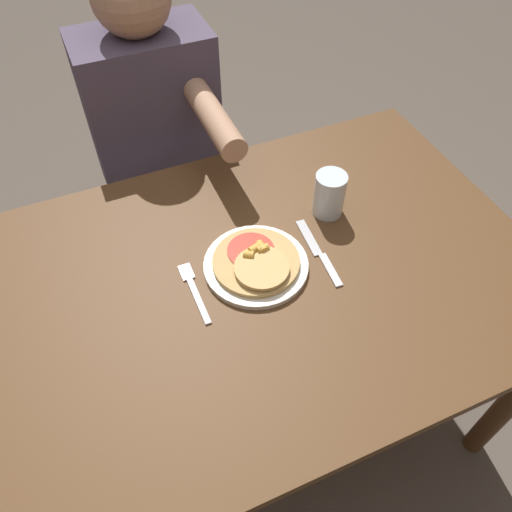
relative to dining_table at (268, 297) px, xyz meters
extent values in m
plane|color=brown|center=(0.00, 0.00, -0.64)|extent=(8.00, 8.00, 0.00)
cube|color=brown|center=(0.00, 0.00, 0.09)|extent=(1.27, 0.90, 0.03)
cylinder|color=brown|center=(-0.57, 0.39, -0.29)|extent=(0.06, 0.06, 0.72)
cylinder|color=brown|center=(0.57, 0.39, -0.29)|extent=(0.06, 0.06, 0.72)
cylinder|color=silver|center=(-0.02, 0.02, 0.11)|extent=(0.24, 0.24, 0.01)
cylinder|color=tan|center=(-0.02, 0.02, 0.12)|extent=(0.20, 0.20, 0.01)
cylinder|color=#B22D1E|center=(-0.02, 0.05, 0.13)|extent=(0.11, 0.11, 0.00)
cylinder|color=tan|center=(-0.02, -0.01, 0.14)|extent=(0.13, 0.13, 0.01)
cylinder|color=gold|center=(0.00, 0.04, 0.14)|extent=(0.03, 0.02, 0.02)
cylinder|color=gold|center=(-0.02, 0.05, 0.14)|extent=(0.03, 0.03, 0.02)
cylinder|color=gold|center=(-0.04, 0.03, 0.14)|extent=(0.03, 0.03, 0.02)
cylinder|color=gold|center=(0.00, 0.05, 0.14)|extent=(0.02, 0.03, 0.02)
cube|color=silver|center=(-0.18, -0.02, 0.10)|extent=(0.01, 0.13, 0.00)
cube|color=silver|center=(-0.18, 0.07, 0.10)|extent=(0.03, 0.05, 0.00)
cube|color=silver|center=(0.13, -0.05, 0.10)|extent=(0.03, 0.10, 0.00)
cube|color=silver|center=(0.13, 0.06, 0.10)|extent=(0.03, 0.12, 0.00)
cylinder|color=silver|center=(0.22, 0.12, 0.16)|extent=(0.08, 0.08, 0.12)
cylinder|color=#2D2D38|center=(-0.17, 0.68, -0.38)|extent=(0.11, 0.11, 0.52)
cylinder|color=#2D2D38|center=(0.00, 0.68, -0.38)|extent=(0.11, 0.11, 0.52)
cube|color=#4C4256|center=(-0.09, 0.68, 0.13)|extent=(0.38, 0.22, 0.50)
cylinder|color=tan|center=(0.03, 0.42, 0.24)|extent=(0.07, 0.30, 0.07)
camera|label=1|loc=(-0.31, -0.65, 1.01)|focal=35.00mm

